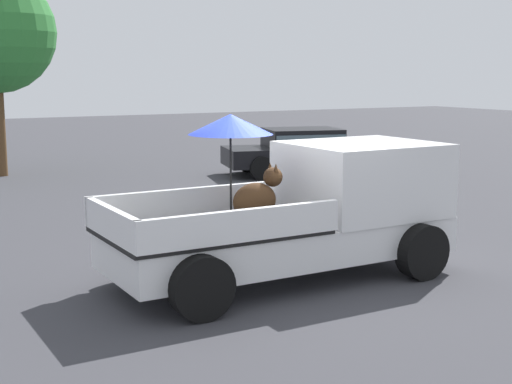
# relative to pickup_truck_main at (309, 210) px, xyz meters

# --- Properties ---
(ground_plane) EXTENTS (80.00, 80.00, 0.00)m
(ground_plane) POSITION_rel_pickup_truck_main_xyz_m (-0.47, -0.02, -0.97)
(ground_plane) COLOR #38383D
(pickup_truck_main) EXTENTS (5.08, 2.31, 2.37)m
(pickup_truck_main) POSITION_rel_pickup_truck_main_xyz_m (0.00, 0.00, 0.00)
(pickup_truck_main) COLOR black
(pickup_truck_main) RESTS_ON ground
(parked_sedan_near) EXTENTS (4.61, 2.79, 1.33)m
(parked_sedan_near) POSITION_rel_pickup_truck_main_xyz_m (5.63, 9.06, -0.23)
(parked_sedan_near) COLOR black
(parked_sedan_near) RESTS_ON ground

